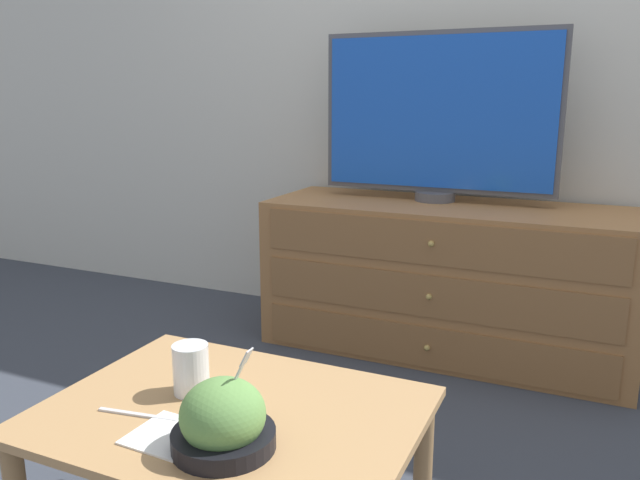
{
  "coord_description": "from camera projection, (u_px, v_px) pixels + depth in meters",
  "views": [
    {
      "loc": [
        0.51,
        -2.8,
        1.06
      ],
      "look_at": [
        -0.1,
        -1.44,
        0.71
      ],
      "focal_mm": 35.0,
      "sensor_mm": 36.0,
      "label": 1
    }
  ],
  "objects": [
    {
      "name": "coffee_table",
      "position": [
        231.0,
        435.0,
        1.34
      ],
      "size": [
        0.79,
        0.58,
        0.41
      ],
      "color": "tan",
      "rests_on": "ground_plane"
    },
    {
      "name": "wall_back",
      "position": [
        482.0,
        38.0,
        2.66
      ],
      "size": [
        12.0,
        0.05,
        2.6
      ],
      "color": "silver",
      "rests_on": "ground_plane"
    },
    {
      "name": "knife",
      "position": [
        138.0,
        415.0,
        1.3
      ],
      "size": [
        0.18,
        0.04,
        0.01
      ],
      "color": "silver",
      "rests_on": "coffee_table"
    },
    {
      "name": "tv",
      "position": [
        439.0,
        116.0,
        2.57
      ],
      "size": [
        0.98,
        0.17,
        0.69
      ],
      "color": "#515156",
      "rests_on": "dresser"
    },
    {
      "name": "takeout_bowl",
      "position": [
        223.0,
        421.0,
        1.17
      ],
      "size": [
        0.2,
        0.2,
        0.2
      ],
      "color": "black",
      "rests_on": "coffee_table"
    },
    {
      "name": "dresser",
      "position": [
        445.0,
        278.0,
        2.61
      ],
      "size": [
        1.48,
        0.55,
        0.62
      ],
      "color": "#9E6B3D",
      "rests_on": "ground_plane"
    },
    {
      "name": "drink_cup",
      "position": [
        191.0,
        372.0,
        1.39
      ],
      "size": [
        0.08,
        0.08,
        0.11
      ],
      "color": "white",
      "rests_on": "coffee_table"
    },
    {
      "name": "napkin",
      "position": [
        168.0,
        435.0,
        1.22
      ],
      "size": [
        0.15,
        0.15,
        0.0
      ],
      "color": "white",
      "rests_on": "coffee_table"
    },
    {
      "name": "ground_plane",
      "position": [
        465.0,
        326.0,
        2.93
      ],
      "size": [
        12.0,
        12.0,
        0.0
      ],
      "primitive_type": "plane",
      "color": "#383D47"
    }
  ]
}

